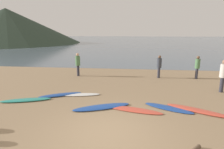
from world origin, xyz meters
name	(u,v)px	position (x,y,z in m)	size (l,w,h in m)	color
ground_plane	(123,72)	(0.00, 10.00, -0.10)	(120.00, 120.00, 0.20)	#997C5B
ocean_water	(131,41)	(0.00, 61.04, 0.00)	(140.00, 100.00, 0.01)	slate
headland_hill	(7,26)	(-33.01, 43.63, 4.59)	(38.44, 38.44, 9.18)	#28382B
surfboard_0	(26,100)	(-4.33, 2.54, 0.05)	(2.37, 0.47, 0.10)	teal
surfboard_1	(60,95)	(-2.94, 3.46, 0.05)	(2.20, 0.45, 0.10)	#1E479E
surfboard_2	(80,95)	(-1.93, 3.65, 0.04)	(2.13, 0.47, 0.07)	white
surfboard_3	(102,107)	(-0.50, 2.10, 0.04)	(2.59, 0.59, 0.09)	#1E479E
surfboard_4	(132,109)	(0.85, 1.99, 0.03)	(2.61, 0.53, 0.06)	#D84C38
surfboard_5	(168,108)	(2.43, 2.33, 0.03)	(2.16, 0.53, 0.06)	#1E479E
surfboard_6	(198,110)	(3.60, 2.17, 0.05)	(2.62, 0.49, 0.09)	#D84C38
person_0	(223,73)	(5.76, 5.05, 1.08)	(0.37, 0.37, 1.82)	#2D2D38
person_1	(78,63)	(-3.27, 7.99, 1.02)	(0.35, 0.35, 1.73)	#2D2D38
person_2	(197,65)	(5.34, 8.03, 0.97)	(0.33, 0.33, 1.64)	#2D2D38
person_3	(159,65)	(2.71, 8.04, 0.97)	(0.33, 0.33, 1.64)	#2D2D38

